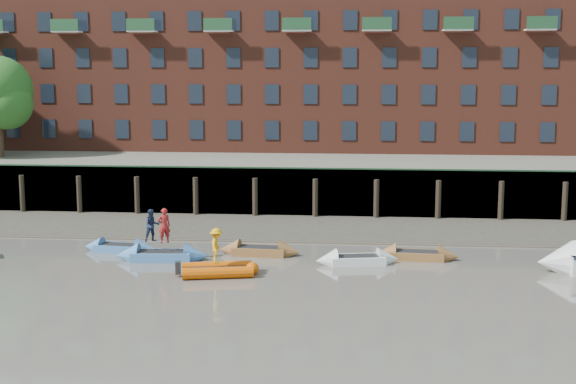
# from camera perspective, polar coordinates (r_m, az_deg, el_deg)

# --- Properties ---
(ground) EXTENTS (220.00, 220.00, 0.00)m
(ground) POSITION_cam_1_polar(r_m,az_deg,el_deg) (32.14, -3.97, -8.87)
(ground) COLOR #605B53
(ground) RESTS_ON ground
(foreshore) EXTENTS (110.00, 8.00, 0.50)m
(foreshore) POSITION_cam_1_polar(r_m,az_deg,el_deg) (49.45, -0.63, -2.60)
(foreshore) COLOR #3D382F
(foreshore) RESTS_ON ground
(mud_band) EXTENTS (110.00, 1.60, 0.10)m
(mud_band) POSITION_cam_1_polar(r_m,az_deg,el_deg) (46.14, -1.06, -3.42)
(mud_band) COLOR #4C4336
(mud_band) RESTS_ON ground
(river_wall) EXTENTS (110.00, 1.23, 3.30)m
(river_wall) POSITION_cam_1_polar(r_m,az_deg,el_deg) (53.47, -0.15, -0.01)
(river_wall) COLOR #2D2A26
(river_wall) RESTS_ON ground
(bank_terrace) EXTENTS (110.00, 28.00, 3.20)m
(bank_terrace) POSITION_cam_1_polar(r_m,az_deg,el_deg) (66.92, 0.96, 1.76)
(bank_terrace) COLOR #5E594D
(bank_terrace) RESTS_ON ground
(apartment_terrace) EXTENTS (80.60, 15.56, 20.98)m
(apartment_terrace) POSITION_cam_1_polar(r_m,az_deg,el_deg) (67.49, 1.05, 11.36)
(apartment_terrace) COLOR brown
(apartment_terrace) RESTS_ON bank_terrace
(rowboat_2) EXTENTS (4.15, 1.62, 1.17)m
(rowboat_2) POSITION_cam_1_polar(r_m,az_deg,el_deg) (44.09, -11.88, -3.91)
(rowboat_2) COLOR #4272AD
(rowboat_2) RESTS_ON ground
(rowboat_3) EXTENTS (4.83, 1.73, 1.38)m
(rowboat_3) POSITION_cam_1_polar(r_m,az_deg,el_deg) (41.73, -8.96, -4.49)
(rowboat_3) COLOR #4272AD
(rowboat_3) RESTS_ON ground
(rowboat_4) EXTENTS (4.44, 1.61, 1.26)m
(rowboat_4) POSITION_cam_1_polar(r_m,az_deg,el_deg) (42.43, -2.04, -4.20)
(rowboat_4) COLOR brown
(rowboat_4) RESTS_ON ground
(rowboat_5) EXTENTS (4.39, 2.05, 1.23)m
(rowboat_5) POSITION_cam_1_polar(r_m,az_deg,el_deg) (40.60, 4.95, -4.83)
(rowboat_5) COLOR silver
(rowboat_5) RESTS_ON ground
(rowboat_6) EXTENTS (4.35, 1.57, 1.24)m
(rowboat_6) POSITION_cam_1_polar(r_m,az_deg,el_deg) (41.97, 9.15, -4.46)
(rowboat_6) COLOR brown
(rowboat_6) RESTS_ON ground
(rib_tender) EXTENTS (3.75, 2.41, 0.63)m
(rib_tender) POSITION_cam_1_polar(r_m,az_deg,el_deg) (38.39, -4.82, -5.53)
(rib_tender) COLOR #C84B04
(rib_tender) RESTS_ON ground
(person_rower_a) EXTENTS (0.78, 0.69, 1.80)m
(person_rower_a) POSITION_cam_1_polar(r_m,az_deg,el_deg) (41.33, -8.80, -2.37)
(person_rower_a) COLOR maroon
(person_rower_a) RESTS_ON rowboat_3
(person_rower_b) EXTENTS (1.03, 0.97, 1.69)m
(person_rower_b) POSITION_cam_1_polar(r_m,az_deg,el_deg) (41.74, -9.65, -2.36)
(person_rower_b) COLOR #19233F
(person_rower_b) RESTS_ON rowboat_3
(person_rib_crew) EXTENTS (0.71, 1.14, 1.69)m
(person_rib_crew) POSITION_cam_1_polar(r_m,az_deg,el_deg) (38.17, -5.10, -3.82)
(person_rib_crew) COLOR orange
(person_rib_crew) RESTS_ON rib_tender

